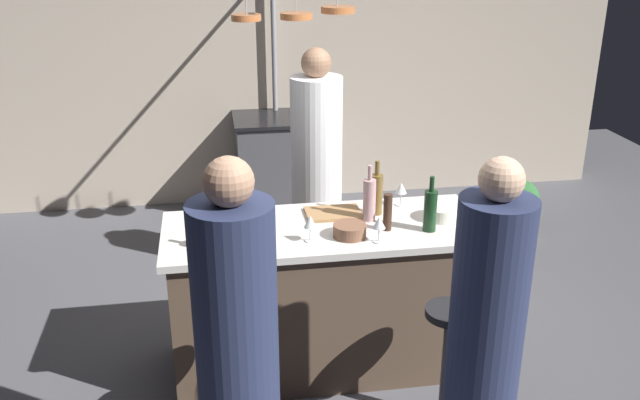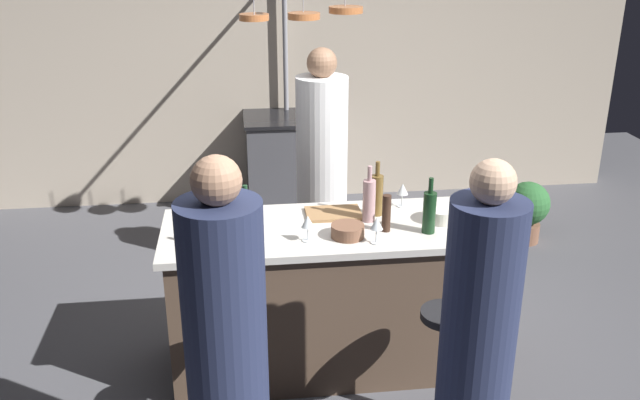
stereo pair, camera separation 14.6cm
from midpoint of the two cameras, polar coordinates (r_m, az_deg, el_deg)
ground_plane at (r=4.30m, az=1.25°, el=-13.23°), size 9.00×9.00×0.00m
back_wall at (r=6.46m, az=-2.30°, el=11.32°), size 6.40×0.16×2.60m
kitchen_island at (r=4.06m, az=1.30°, el=-7.99°), size 1.80×0.72×0.90m
stove_range at (r=6.29m, az=-1.88°, el=3.00°), size 0.80×0.64×0.89m
chef at (r=4.92m, az=1.00°, el=1.88°), size 0.36×0.36×1.71m
bar_stool_left at (r=3.55m, az=-6.14°, el=-14.49°), size 0.28×0.28×0.68m
guest_left at (r=3.01m, az=-6.32°, el=-12.69°), size 0.35×0.35×1.66m
bar_stool_right at (r=3.70m, az=11.25°, el=-13.10°), size 0.28×0.28×0.68m
guest_right at (r=3.23m, az=14.17°, el=-11.30°), size 0.34×0.34×1.60m
overhead_pot_rack at (r=5.54m, az=-1.21°, el=13.37°), size 0.88×1.35×2.17m
potted_plant at (r=5.96m, az=17.43°, el=-0.65°), size 0.36×0.36×0.52m
cutting_board at (r=4.01m, az=2.17°, el=-1.12°), size 0.32×0.22×0.02m
pepper_mill at (r=3.79m, az=6.61°, el=-1.10°), size 0.05×0.05×0.21m
wine_bottle_green at (r=3.64m, az=-4.97°, el=-1.67°), size 0.07×0.07×0.32m
wine_bottle_red at (r=3.80m, az=10.12°, el=-0.95°), size 0.07×0.07×0.32m
wine_bottle_amber at (r=3.99m, az=5.77°, el=0.48°), size 0.07×0.07×0.32m
wine_bottle_dark at (r=3.56m, az=-6.97°, el=-2.46°), size 0.07×0.07×0.30m
wine_bottle_rose at (r=3.90m, az=5.15°, el=0.01°), size 0.07×0.07×0.33m
wine_glass_near_right_guest at (r=3.64m, az=0.13°, el=-1.90°), size 0.07×0.07×0.15m
wine_glass_near_left_guest at (r=3.64m, az=5.86°, el=-2.05°), size 0.07×0.07×0.15m
wine_glass_by_chef at (r=4.13m, az=7.85°, el=0.80°), size 0.07×0.07×0.15m
mixing_bowl_ceramic at (r=3.99m, az=11.05°, el=-1.20°), size 0.19×0.19×0.07m
mixing_bowl_wooden at (r=3.72m, az=3.43°, el=-2.57°), size 0.18×0.18×0.07m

